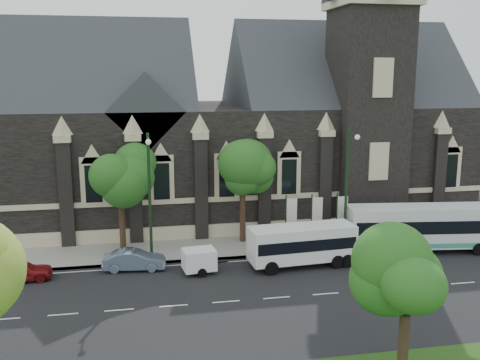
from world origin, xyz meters
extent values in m
plane|color=black|center=(0.00, 0.00, 0.00)|extent=(160.00, 160.00, 0.00)
cube|color=gray|center=(0.00, 9.50, 0.07)|extent=(80.00, 5.00, 0.15)
cube|color=black|center=(4.00, 19.50, 5.00)|extent=(40.00, 15.00, 10.00)
cube|color=#2D3035|center=(-8.00, 19.50, 10.00)|extent=(16.00, 15.00, 15.00)
cube|color=#2D3035|center=(14.00, 19.50, 10.00)|extent=(20.00, 15.00, 15.00)
cube|color=#2D3035|center=(-4.00, 15.00, 10.00)|extent=(6.00, 6.00, 6.00)
cube|color=black|center=(14.00, 13.50, 9.00)|extent=(5.50, 5.50, 18.00)
cube|color=#CAB592|center=(14.00, 13.50, 18.20)|extent=(6.20, 6.20, 0.60)
cube|color=#CAB592|center=(4.00, 11.96, 3.20)|extent=(40.00, 0.22, 0.40)
cube|color=#CAB592|center=(4.00, 11.96, 0.60)|extent=(40.00, 0.25, 1.20)
cube|color=black|center=(2.00, 11.82, 4.80)|extent=(1.20, 0.12, 2.80)
cylinder|color=black|center=(6.00, -9.50, 1.54)|extent=(0.44, 0.44, 3.08)
sphere|color=#245B1C|center=(6.00, -9.50, 4.48)|extent=(3.20, 3.20, 3.20)
sphere|color=#245B1C|center=(6.60, -8.90, 5.08)|extent=(2.40, 2.40, 2.40)
cylinder|color=black|center=(3.00, 10.50, 1.98)|extent=(0.44, 0.44, 3.96)
sphere|color=#245B1C|center=(3.00, 10.50, 5.64)|extent=(3.84, 3.84, 3.84)
sphere|color=#245B1C|center=(3.72, 11.22, 6.36)|extent=(2.88, 2.88, 2.88)
cylinder|color=black|center=(-6.00, 10.50, 1.98)|extent=(0.44, 0.44, 3.96)
sphere|color=#245B1C|center=(-6.00, 10.50, 5.57)|extent=(3.68, 3.68, 3.68)
sphere|color=#245B1C|center=(-5.31, 11.19, 6.26)|extent=(2.76, 2.76, 2.76)
cylinder|color=black|center=(10.00, 7.30, 4.50)|extent=(0.20, 0.20, 9.00)
cylinder|color=black|center=(10.00, 6.50, 8.70)|extent=(0.10, 1.60, 0.10)
sphere|color=silver|center=(10.00, 5.70, 8.60)|extent=(0.36, 0.36, 0.36)
cylinder|color=black|center=(-4.00, 7.30, 4.50)|extent=(0.20, 0.20, 9.00)
cylinder|color=black|center=(-4.00, 6.50, 8.70)|extent=(0.10, 1.60, 0.10)
sphere|color=silver|center=(-4.00, 5.70, 8.60)|extent=(0.36, 0.36, 0.36)
cylinder|color=black|center=(6.00, 9.00, 2.00)|extent=(0.10, 0.10, 4.00)
cube|color=white|center=(6.45, 9.00, 2.60)|extent=(0.80, 0.04, 2.20)
cylinder|color=black|center=(8.00, 9.00, 2.00)|extent=(0.10, 0.10, 4.00)
cube|color=white|center=(8.45, 9.00, 2.60)|extent=(0.80, 0.04, 2.20)
cylinder|color=black|center=(10.00, 9.00, 2.00)|extent=(0.10, 0.10, 4.00)
cube|color=white|center=(10.45, 9.00, 2.60)|extent=(0.80, 0.04, 2.20)
cube|color=silver|center=(15.87, 6.17, 1.91)|extent=(11.76, 3.83, 2.92)
cube|color=black|center=(15.87, 6.17, 2.09)|extent=(11.31, 3.81, 0.94)
cube|color=teal|center=(15.87, 6.17, 0.75)|extent=(11.31, 3.80, 0.35)
cylinder|color=black|center=(11.70, 5.48, 0.45)|extent=(0.93, 0.39, 0.90)
cylinder|color=black|center=(12.00, 7.87, 0.45)|extent=(0.93, 0.39, 0.90)
cylinder|color=black|center=(19.16, 4.55, 0.45)|extent=(0.93, 0.39, 0.90)
cylinder|color=black|center=(19.45, 6.93, 0.45)|extent=(0.93, 0.39, 0.90)
cylinder|color=black|center=(20.60, 6.79, 0.45)|extent=(0.93, 0.39, 0.90)
cube|color=white|center=(6.00, 4.89, 1.61)|extent=(7.33, 2.80, 2.32)
cube|color=black|center=(6.00, 4.89, 1.72)|extent=(7.05, 2.81, 0.78)
cylinder|color=black|center=(3.58, 3.57, 0.45)|extent=(0.92, 0.35, 0.90)
cylinder|color=black|center=(3.41, 5.82, 0.45)|extent=(0.92, 0.35, 0.90)
cylinder|color=black|center=(8.23, 3.93, 0.45)|extent=(0.92, 0.35, 0.90)
cylinder|color=black|center=(8.06, 6.18, 0.45)|extent=(0.92, 0.35, 0.90)
cylinder|color=black|center=(8.95, 3.98, 0.45)|extent=(0.92, 0.35, 0.90)
cylinder|color=black|center=(8.78, 6.23, 0.45)|extent=(0.92, 0.35, 0.90)
cube|color=white|center=(-1.00, 4.80, 0.93)|extent=(2.25, 1.80, 1.35)
cylinder|color=black|center=(-0.90, 4.03, 0.29)|extent=(0.60, 0.28, 0.58)
cylinder|color=black|center=(-1.10, 5.57, 0.29)|extent=(0.60, 0.28, 0.58)
cylinder|color=black|center=(0.33, 4.98, 0.57)|extent=(1.24, 0.24, 0.08)
imported|color=slate|center=(-5.17, 6.20, 0.68)|extent=(4.23, 1.80, 1.36)
imported|color=maroon|center=(-12.27, 5.53, 0.67)|extent=(4.08, 1.97, 1.34)
camera|label=1|loc=(-4.61, -28.74, 13.01)|focal=40.56mm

